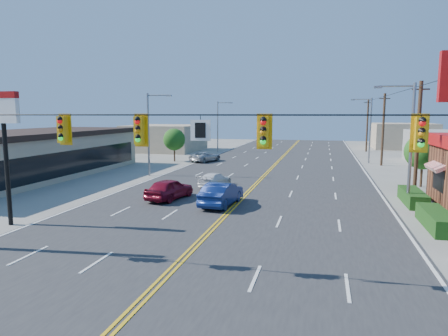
% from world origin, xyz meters
% --- Properties ---
extents(ground, '(160.00, 160.00, 0.00)m').
position_xyz_m(ground, '(0.00, 0.00, 0.00)').
color(ground, gray).
rests_on(ground, ground).
extents(road, '(20.00, 120.00, 0.06)m').
position_xyz_m(road, '(0.00, 20.00, 0.03)').
color(road, '#2D2D30').
rests_on(road, ground).
extents(signal_span, '(24.32, 0.34, 9.00)m').
position_xyz_m(signal_span, '(-0.12, 0.00, 4.89)').
color(signal_span, '#47301E').
rests_on(signal_span, ground).
extents(strip_mall, '(10.40, 26.40, 4.40)m').
position_xyz_m(strip_mall, '(-22.00, 18.00, 2.25)').
color(strip_mall, tan).
rests_on(strip_mall, ground).
extents(pizza_hut_sign, '(1.90, 0.30, 6.85)m').
position_xyz_m(pizza_hut_sign, '(-11.00, 4.00, 5.18)').
color(pizza_hut_sign, black).
rests_on(pizza_hut_sign, ground).
extents(streetlight_se, '(2.55, 0.25, 8.00)m').
position_xyz_m(streetlight_se, '(10.79, 14.00, 4.51)').
color(streetlight_se, gray).
rests_on(streetlight_se, ground).
extents(streetlight_ne, '(2.55, 0.25, 8.00)m').
position_xyz_m(streetlight_ne, '(10.79, 38.00, 4.51)').
color(streetlight_ne, gray).
rests_on(streetlight_ne, ground).
extents(streetlight_sw, '(2.55, 0.25, 8.00)m').
position_xyz_m(streetlight_sw, '(-10.79, 22.00, 4.51)').
color(streetlight_sw, gray).
rests_on(streetlight_sw, ground).
extents(streetlight_nw, '(2.55, 0.25, 8.00)m').
position_xyz_m(streetlight_nw, '(-10.79, 48.00, 4.51)').
color(streetlight_nw, gray).
rests_on(streetlight_nw, ground).
extents(utility_pole_near, '(0.28, 0.28, 8.40)m').
position_xyz_m(utility_pole_near, '(12.20, 18.00, 4.20)').
color(utility_pole_near, '#47301E').
rests_on(utility_pole_near, ground).
extents(utility_pole_mid, '(0.28, 0.28, 8.40)m').
position_xyz_m(utility_pole_mid, '(12.20, 36.00, 4.20)').
color(utility_pole_mid, '#47301E').
rests_on(utility_pole_mid, ground).
extents(utility_pole_far, '(0.28, 0.28, 8.40)m').
position_xyz_m(utility_pole_far, '(12.20, 54.00, 4.20)').
color(utility_pole_far, '#47301E').
rests_on(utility_pole_far, ground).
extents(tree_kfc_rear, '(2.94, 2.94, 4.41)m').
position_xyz_m(tree_kfc_rear, '(13.50, 22.00, 2.93)').
color(tree_kfc_rear, '#47301E').
rests_on(tree_kfc_rear, ground).
extents(tree_west, '(2.80, 2.80, 4.20)m').
position_xyz_m(tree_west, '(-13.00, 34.00, 2.79)').
color(tree_west, '#47301E').
rests_on(tree_west, ground).
extents(bld_west_far, '(11.00, 12.00, 4.20)m').
position_xyz_m(bld_west_far, '(-20.00, 48.00, 2.10)').
color(bld_west_far, tan).
rests_on(bld_west_far, ground).
extents(bld_east_far, '(10.00, 10.00, 4.40)m').
position_xyz_m(bld_east_far, '(19.00, 62.00, 2.20)').
color(bld_east_far, tan).
rests_on(bld_east_far, ground).
extents(car_magenta, '(2.55, 4.59, 1.48)m').
position_xyz_m(car_magenta, '(-4.94, 12.11, 0.74)').
color(car_magenta, maroon).
rests_on(car_magenta, ground).
extents(car_blue, '(2.04, 4.78, 1.53)m').
position_xyz_m(car_blue, '(-0.90, 11.18, 0.77)').
color(car_blue, navy).
rests_on(car_blue, ground).
extents(car_white, '(2.31, 4.14, 1.13)m').
position_xyz_m(car_white, '(-3.17, 17.70, 0.57)').
color(car_white, white).
rests_on(car_white, ground).
extents(car_silver, '(3.63, 5.03, 1.27)m').
position_xyz_m(car_silver, '(-8.91, 34.22, 0.64)').
color(car_silver, '#AEAFB4').
rests_on(car_silver, ground).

